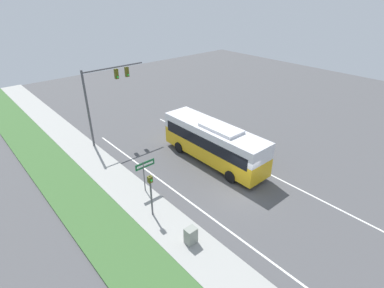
% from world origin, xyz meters
% --- Properties ---
extents(ground_plane, '(80.00, 80.00, 0.00)m').
position_xyz_m(ground_plane, '(0.00, 0.00, 0.00)').
color(ground_plane, '#4C4C4F').
extents(sidewalk, '(2.80, 80.00, 0.12)m').
position_xyz_m(sidewalk, '(-6.20, 0.00, 0.06)').
color(sidewalk, '#9E9E99').
rests_on(sidewalk, ground_plane).
extents(grass_verge, '(3.60, 80.00, 0.10)m').
position_xyz_m(grass_verge, '(-9.40, 0.00, 0.05)').
color(grass_verge, '#3D6633').
rests_on(grass_verge, ground_plane).
extents(lane_divider_near, '(0.14, 30.00, 0.01)m').
position_xyz_m(lane_divider_near, '(-3.60, 0.00, 0.00)').
color(lane_divider_near, silver).
rests_on(lane_divider_near, ground_plane).
extents(lane_divider_far, '(0.14, 30.00, 0.01)m').
position_xyz_m(lane_divider_far, '(3.60, 0.00, 0.00)').
color(lane_divider_far, silver).
rests_on(lane_divider_far, ground_plane).
extents(bus, '(2.74, 10.20, 3.55)m').
position_xyz_m(bus, '(1.61, 4.39, 1.95)').
color(bus, gold).
rests_on(bus, ground_plane).
extents(signal_gantry, '(6.07, 0.41, 7.31)m').
position_xyz_m(signal_gantry, '(-3.34, 13.74, 5.16)').
color(signal_gantry, '#4C4C51').
rests_on(signal_gantry, ground_plane).
extents(pedestrian_signal, '(0.28, 0.34, 3.14)m').
position_xyz_m(pedestrian_signal, '(-6.39, 2.02, 2.13)').
color(pedestrian_signal, '#4C4C51').
rests_on(pedestrian_signal, ground_plane).
extents(street_sign, '(1.59, 0.08, 2.58)m').
position_xyz_m(street_sign, '(-5.21, 4.56, 1.89)').
color(street_sign, '#4C4C51').
rests_on(street_sign, ground_plane).
extents(utility_cabinet, '(0.67, 0.54, 1.06)m').
position_xyz_m(utility_cabinet, '(-6.10, -1.51, 0.65)').
color(utility_cabinet, gray).
rests_on(utility_cabinet, sidewalk).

